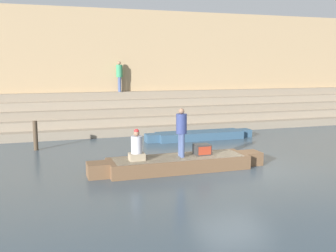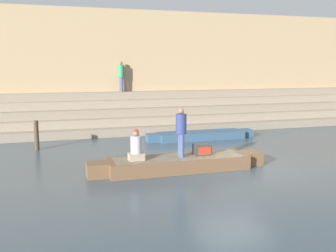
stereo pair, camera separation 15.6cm
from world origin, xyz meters
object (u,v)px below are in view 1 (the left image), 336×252
Objects in this scene: person_rowing at (137,148)px; mooring_post at (35,136)px; rowboat_main at (179,163)px; tv_set at (202,149)px; person_standing at (181,129)px; moored_boat_shore at (200,135)px; person_on_steps at (119,74)px.

person_rowing is 0.83× the size of mooring_post.
rowboat_main is 4.92× the size of mooring_post.
person_standing is at bearing 177.26° from tv_set.
mooring_post is at bearing 122.10° from person_standing.
tv_set is 0.10× the size of moored_boat_shore.
person_standing reaches higher than person_rowing.
moored_boat_shore is (2.82, 5.18, -1.23)m from person_standing.
mooring_post is 0.73× the size of person_on_steps.
tv_set is 0.32× the size of person_on_steps.
person_standing reaches higher than rowboat_main.
tv_set is at bearing 2.50° from rowboat_main.
person_on_steps reaches higher than mooring_post.
tv_set is 0.43× the size of mooring_post.
person_standing is at bearing 36.22° from person_on_steps.
tv_set is 10.23m from person_on_steps.
person_standing reaches higher than mooring_post.
mooring_post is (-7.64, -0.25, 0.43)m from moored_boat_shore.
moored_boat_shore is at bearing 57.88° from rowboat_main.
person_rowing reaches higher than mooring_post.
rowboat_main is 10.37m from person_on_steps.
person_rowing is at bearing 178.41° from rowboat_main.
tv_set reaches higher than rowboat_main.
tv_set is at bearing 40.91° from person_on_steps.
mooring_post reaches higher than moored_boat_shore.
tv_set is 7.44m from mooring_post.
rowboat_main is 1.61m from person_rowing.
person_on_steps is (-0.11, 9.97, 2.84)m from rowboat_main.
person_standing is (0.10, 0.01, 1.18)m from rowboat_main.
mooring_post is at bearing 130.97° from rowboat_main.
person_standing is 6.95m from mooring_post.
rowboat_main is 3.72× the size of person_standing.
person_rowing is 5.94m from mooring_post.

